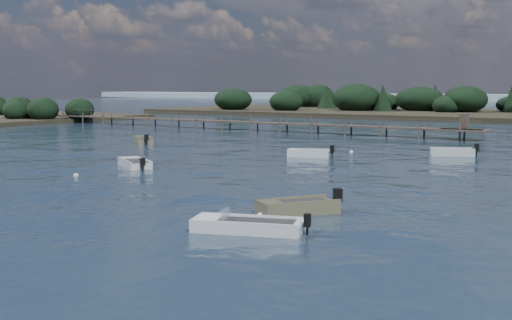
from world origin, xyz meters
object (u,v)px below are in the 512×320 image
Objects in this scene: tender_far_grey at (143,141)px; tender_far_white at (309,155)px; tender_far_grey_b at (452,154)px; dinghy_mid_white_a at (248,228)px; jetty at (254,123)px; dinghy_extra_a at (298,209)px; dinghy_mid_grey at (135,165)px.

tender_far_white is at bearing -5.78° from tender_far_grey.
tender_far_grey_b is at bearing 9.97° from tender_far_grey.
jetty is (-30.38, 46.76, 0.85)m from dinghy_mid_white_a.
tender_far_grey_b reaches higher than dinghy_mid_white_a.
dinghy_extra_a is 1.01× the size of tender_far_grey.
dinghy_mid_grey is 37.03m from jetty.
jetty is at bearing 131.38° from tender_far_white.
tender_far_white is (-10.32, 23.99, 0.04)m from dinghy_mid_white_a.
tender_far_grey_b is at bearing 49.28° from dinghy_mid_grey.
tender_far_grey is (-19.25, 1.95, 0.00)m from tender_far_white.
tender_far_grey_b is 0.80× the size of dinghy_mid_white_a.
dinghy_extra_a is 22.37m from tender_far_white.
dinghy_extra_a is 36.68m from tender_far_grey.
tender_far_grey_b is 28.82m from tender_far_grey.
dinghy_extra_a is at bearing -54.66° from jetty.
dinghy_extra_a is (1.07, -26.85, -0.01)m from tender_far_grey_b.
tender_far_grey is at bearing 138.74° from dinghy_mid_white_a.
tender_far_grey is (-29.57, 25.94, 0.04)m from dinghy_mid_white_a.
dinghy_extra_a reaches higher than dinghy_mid_grey.
dinghy_extra_a is at bearing -36.58° from tender_far_grey.
tender_far_grey_b is at bearing 92.29° from dinghy_extra_a.
tender_far_white is (-10.21, 19.91, 0.00)m from dinghy_extra_a.
dinghy_mid_white_a is 1.25× the size of tender_far_grey.
tender_far_grey is at bearing -87.77° from jetty.
jetty is (-12.97, 34.68, 0.84)m from dinghy_mid_grey.
tender_far_grey_b is 0.90× the size of dinghy_mid_grey.
tender_far_white reaches higher than dinghy_mid_grey.
tender_far_white is 0.90× the size of dinghy_mid_grey.
tender_far_grey_b reaches higher than dinghy_extra_a.
dinghy_mid_grey is (-17.29, 8.00, -0.03)m from dinghy_extra_a.
jetty is (-30.27, 42.68, 0.81)m from dinghy_extra_a.
dinghy_mid_grey is at bearing -69.49° from jetty.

